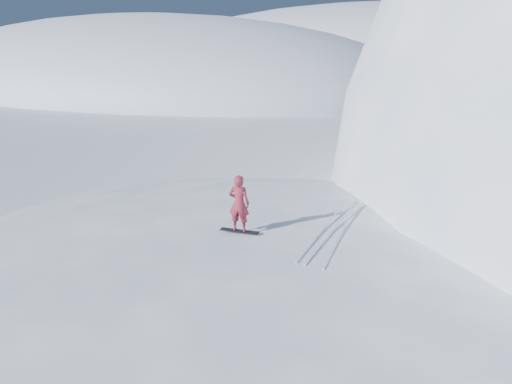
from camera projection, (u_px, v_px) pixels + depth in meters
near_ridge at (358, 343)px, 13.32m from camera, size 36.00×28.00×4.80m
far_ridge_a at (138, 85)px, 95.73m from camera, size 120.00×70.00×28.00m
far_ridge_c at (361, 77)px, 119.67m from camera, size 140.00×90.00×36.00m
wind_bumps at (296, 340)px, 13.44m from camera, size 16.00×14.40×1.00m
snowboard at (239, 231)px, 15.12m from camera, size 1.35×0.61×0.02m
snowboarder at (239, 203)px, 14.82m from camera, size 0.80×0.64×1.92m
vapor_plume at (26, 95)px, 77.05m from camera, size 9.41×7.53×6.59m
board_tracks at (334, 227)px, 15.38m from camera, size 1.81×5.95×0.04m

